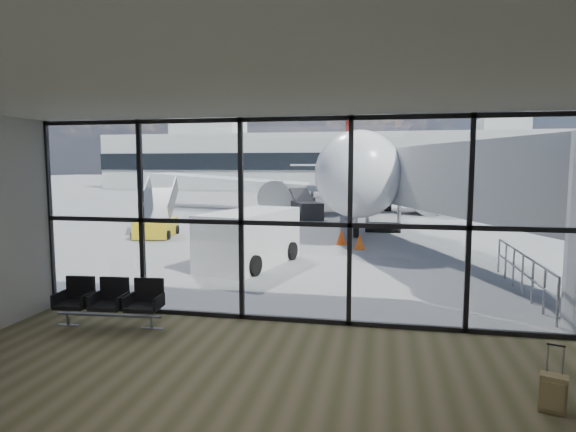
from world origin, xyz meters
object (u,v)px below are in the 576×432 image
(seating_row, at_px, (111,300))
(airliner, at_px, (350,171))
(service_van, at_px, (248,238))
(belt_loader, at_px, (306,209))
(suitcase, at_px, (553,393))
(mobile_stairs, at_px, (156,225))

(seating_row, xyz_separation_m, airliner, (3.15, 28.55, 2.44))
(seating_row, distance_m, service_van, 6.74)
(seating_row, relative_size, belt_loader, 0.54)
(suitcase, relative_size, airliner, 0.02)
(suitcase, height_order, mobile_stairs, mobile_stairs)
(service_van, bearing_deg, belt_loader, 104.88)
(seating_row, distance_m, suitcase, 8.41)
(suitcase, distance_m, service_van, 11.23)
(service_van, bearing_deg, airliner, 98.30)
(service_van, bearing_deg, seating_row, -86.68)
(belt_loader, bearing_deg, mobile_stairs, -145.68)
(airliner, relative_size, service_van, 8.23)
(seating_row, bearing_deg, suitcase, -19.41)
(mobile_stairs, bearing_deg, belt_loader, 45.40)
(airliner, xyz_separation_m, service_van, (-1.97, -21.93, -2.04))
(service_van, height_order, mobile_stairs, mobile_stairs)
(seating_row, height_order, belt_loader, belt_loader)
(seating_row, height_order, airliner, airliner)
(seating_row, xyz_separation_m, mobile_stairs, (-5.11, 12.37, -0.02))
(seating_row, bearing_deg, mobile_stairs, 108.07)
(belt_loader, xyz_separation_m, mobile_stairs, (-5.91, -9.39, -0.08))
(airliner, bearing_deg, service_van, -100.32)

